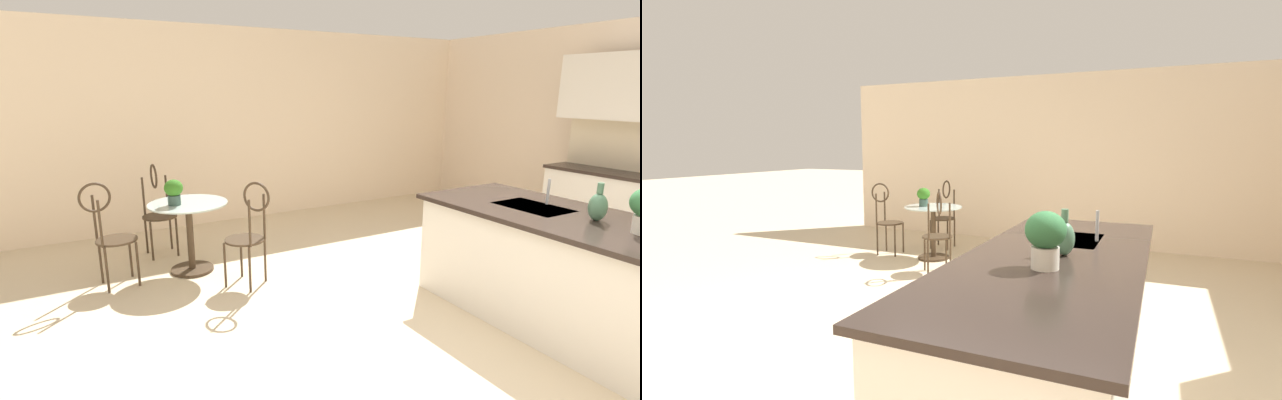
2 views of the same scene
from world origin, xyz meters
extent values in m
plane|color=beige|center=(0.00, 0.00, 0.00)|extent=(40.00, 40.00, 0.00)
cube|color=beige|center=(-4.26, 0.00, 1.35)|extent=(0.12, 7.80, 2.70)
cube|color=white|center=(0.30, 0.85, 0.44)|extent=(2.70, 0.96, 0.88)
cube|color=#2D231E|center=(0.30, 0.85, 0.90)|extent=(2.80, 1.06, 0.04)
cube|color=#B2B5BA|center=(-0.25, 0.85, 0.91)|extent=(0.56, 0.40, 0.03)
cylinder|color=#3D2D1E|center=(-2.52, -1.47, 0.01)|extent=(0.44, 0.44, 0.03)
cylinder|color=#3D2D1E|center=(-2.52, -1.47, 0.38)|extent=(0.07, 0.07, 0.69)
cylinder|color=#B2C6C1|center=(-2.52, -1.47, 0.73)|extent=(0.80, 0.80, 0.01)
cylinder|color=#3D2D1E|center=(-3.04, -1.51, 0.23)|extent=(0.03, 0.03, 0.45)
cylinder|color=#3D2D1E|center=(-3.02, -1.79, 0.23)|extent=(0.03, 0.03, 0.45)
cylinder|color=#3D2D1E|center=(-3.32, -1.52, 0.23)|extent=(0.03, 0.03, 0.45)
cylinder|color=#3D2D1E|center=(-3.30, -1.80, 0.23)|extent=(0.03, 0.03, 0.45)
cylinder|color=#3D2D1E|center=(-3.17, -1.65, 0.46)|extent=(0.40, 0.40, 0.02)
cylinder|color=#3D2D1E|center=(-3.33, -1.53, 0.68)|extent=(0.03, 0.03, 0.45)
cylinder|color=#3D2D1E|center=(-3.31, -1.79, 0.68)|extent=(0.03, 0.03, 0.45)
torus|color=#3D2D1E|center=(-3.32, -1.66, 0.90)|extent=(0.28, 0.04, 0.28)
cylinder|color=#3D2D1E|center=(-2.66, -2.05, 0.23)|extent=(0.03, 0.03, 0.45)
cylinder|color=#3D2D1E|center=(-2.38, -2.02, 0.23)|extent=(0.03, 0.03, 0.45)
cylinder|color=#3D2D1E|center=(-2.62, -2.33, 0.23)|extent=(0.03, 0.03, 0.45)
cylinder|color=#3D2D1E|center=(-2.34, -2.30, 0.23)|extent=(0.03, 0.03, 0.45)
cylinder|color=#3D2D1E|center=(-2.50, -2.18, 0.46)|extent=(0.42, 0.42, 0.02)
cylinder|color=#3D2D1E|center=(-2.61, -2.34, 0.68)|extent=(0.03, 0.03, 0.45)
cylinder|color=#3D2D1E|center=(-2.35, -2.31, 0.68)|extent=(0.03, 0.03, 0.45)
torus|color=#3D2D1E|center=(-2.48, -2.33, 0.90)|extent=(0.06, 0.28, 0.28)
cylinder|color=#3D2D1E|center=(-1.94, -1.29, 0.23)|extent=(0.03, 0.03, 0.45)
cylinder|color=#3D2D1E|center=(-2.10, -1.07, 0.23)|extent=(0.03, 0.03, 0.45)
cylinder|color=#3D2D1E|center=(-1.71, -1.12, 0.23)|extent=(0.03, 0.03, 0.45)
cylinder|color=#3D2D1E|center=(-1.88, -0.90, 0.23)|extent=(0.03, 0.03, 0.45)
cylinder|color=#3D2D1E|center=(-1.91, -1.10, 0.46)|extent=(0.53, 0.53, 0.02)
cylinder|color=#3D2D1E|center=(-1.71, -1.11, 0.68)|extent=(0.03, 0.03, 0.45)
cylinder|color=#3D2D1E|center=(-1.87, -0.90, 0.68)|extent=(0.03, 0.03, 0.45)
torus|color=#3D2D1E|center=(-1.79, -1.01, 0.90)|extent=(0.24, 0.19, 0.28)
cylinder|color=#B2B5BA|center=(-0.25, 1.03, 1.03)|extent=(0.02, 0.02, 0.22)
cylinder|color=#385147|center=(-2.49, -1.61, 0.79)|extent=(0.13, 0.13, 0.10)
ellipsoid|color=#33721F|center=(-2.49, -1.61, 0.92)|extent=(0.18, 0.18, 0.17)
cylinder|color=beige|center=(0.60, 0.87, 0.98)|extent=(0.16, 0.16, 0.12)
ellipsoid|color=#316B3C|center=(0.60, 0.87, 1.14)|extent=(0.23, 0.23, 0.21)
ellipsoid|color=#4C7A5B|center=(0.25, 0.90, 1.02)|extent=(0.13, 0.13, 0.21)
cylinder|color=#4C7A5B|center=(0.25, 0.90, 1.17)|extent=(0.04, 0.04, 0.08)
camera|label=1|loc=(2.15, -2.52, 1.89)|focal=25.98mm
camera|label=2|loc=(3.00, 1.44, 1.60)|focal=25.32mm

